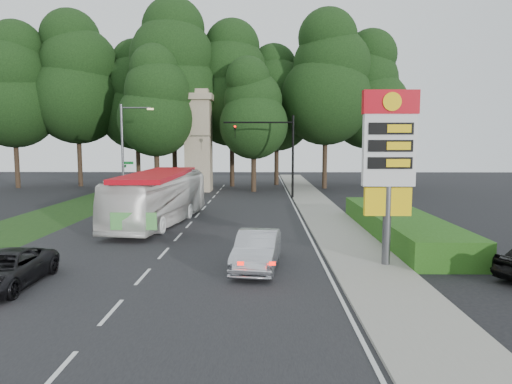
{
  "coord_description": "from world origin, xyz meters",
  "views": [
    {
      "loc": [
        4.33,
        -15.59,
        4.87
      ],
      "look_at": [
        4.0,
        9.02,
        2.2
      ],
      "focal_mm": 32.0,
      "sensor_mm": 36.0,
      "label": 1
    }
  ],
  "objects_px": {
    "streetlight_signs": "(125,148)",
    "transit_bus": "(159,198)",
    "sedan_silver": "(257,250)",
    "traffic_signal_mast": "(278,145)",
    "gas_station_pylon": "(389,154)",
    "monument": "(199,140)",
    "suv_charcoal": "(5,270)"
  },
  "relations": [
    {
      "from": "streetlight_signs",
      "to": "suv_charcoal",
      "type": "relative_size",
      "value": 1.82
    },
    {
      "from": "streetlight_signs",
      "to": "monument",
      "type": "bearing_deg",
      "value": 58.03
    },
    {
      "from": "transit_bus",
      "to": "traffic_signal_mast",
      "type": "bearing_deg",
      "value": 66.77
    },
    {
      "from": "transit_bus",
      "to": "suv_charcoal",
      "type": "relative_size",
      "value": 2.54
    },
    {
      "from": "streetlight_signs",
      "to": "transit_bus",
      "type": "bearing_deg",
      "value": -64.15
    },
    {
      "from": "gas_station_pylon",
      "to": "suv_charcoal",
      "type": "xyz_separation_m",
      "value": [
        -13.54,
        -2.72,
        -3.84
      ]
    },
    {
      "from": "monument",
      "to": "transit_bus",
      "type": "bearing_deg",
      "value": -89.45
    },
    {
      "from": "gas_station_pylon",
      "to": "monument",
      "type": "xyz_separation_m",
      "value": [
        -11.2,
        28.01,
        0.66
      ]
    },
    {
      "from": "monument",
      "to": "transit_bus",
      "type": "distance_m",
      "value": 18.99
    },
    {
      "from": "monument",
      "to": "suv_charcoal",
      "type": "relative_size",
      "value": 2.28
    },
    {
      "from": "monument",
      "to": "traffic_signal_mast",
      "type": "bearing_deg",
      "value": -38.0
    },
    {
      "from": "gas_station_pylon",
      "to": "transit_bus",
      "type": "bearing_deg",
      "value": 139.68
    },
    {
      "from": "gas_station_pylon",
      "to": "transit_bus",
      "type": "xyz_separation_m",
      "value": [
        -11.02,
        9.35,
        -2.89
      ]
    },
    {
      "from": "monument",
      "to": "sedan_silver",
      "type": "xyz_separation_m",
      "value": [
        6.14,
        -28.27,
        -4.38
      ]
    },
    {
      "from": "gas_station_pylon",
      "to": "transit_bus",
      "type": "height_order",
      "value": "gas_station_pylon"
    },
    {
      "from": "streetlight_signs",
      "to": "monument",
      "type": "relative_size",
      "value": 0.8
    },
    {
      "from": "monument",
      "to": "streetlight_signs",
      "type": "bearing_deg",
      "value": -121.97
    },
    {
      "from": "traffic_signal_mast",
      "to": "streetlight_signs",
      "type": "xyz_separation_m",
      "value": [
        -12.67,
        -1.99,
        -0.23
      ]
    },
    {
      "from": "traffic_signal_mast",
      "to": "gas_station_pylon",
      "type": "bearing_deg",
      "value": -80.91
    },
    {
      "from": "monument",
      "to": "suv_charcoal",
      "type": "bearing_deg",
      "value": -94.35
    },
    {
      "from": "sedan_silver",
      "to": "suv_charcoal",
      "type": "bearing_deg",
      "value": -157.43
    },
    {
      "from": "monument",
      "to": "sedan_silver",
      "type": "bearing_deg",
      "value": -77.74
    },
    {
      "from": "traffic_signal_mast",
      "to": "transit_bus",
      "type": "xyz_separation_m",
      "value": [
        -7.5,
        -12.65,
        -3.11
      ]
    },
    {
      "from": "gas_station_pylon",
      "to": "sedan_silver",
      "type": "bearing_deg",
      "value": -176.97
    },
    {
      "from": "streetlight_signs",
      "to": "transit_bus",
      "type": "xyz_separation_m",
      "value": [
        5.17,
        -10.66,
        -2.88
      ]
    },
    {
      "from": "traffic_signal_mast",
      "to": "transit_bus",
      "type": "bearing_deg",
      "value": -120.67
    },
    {
      "from": "gas_station_pylon",
      "to": "monument",
      "type": "relative_size",
      "value": 0.68
    },
    {
      "from": "gas_station_pylon",
      "to": "sedan_silver",
      "type": "distance_m",
      "value": 6.28
    },
    {
      "from": "transit_bus",
      "to": "sedan_silver",
      "type": "bearing_deg",
      "value": -50.76
    },
    {
      "from": "sedan_silver",
      "to": "traffic_signal_mast",
      "type": "bearing_deg",
      "value": 92.5
    },
    {
      "from": "streetlight_signs",
      "to": "suv_charcoal",
      "type": "bearing_deg",
      "value": -83.35
    },
    {
      "from": "gas_station_pylon",
      "to": "monument",
      "type": "height_order",
      "value": "monument"
    }
  ]
}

